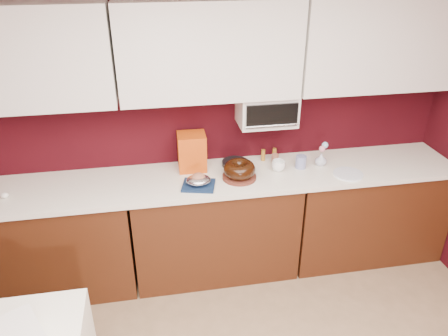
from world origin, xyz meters
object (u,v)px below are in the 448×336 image
at_px(toaster_oven, 267,109).
at_px(coffee_mug, 278,165).
at_px(foil_ham_nest, 198,180).
at_px(flower_vase, 321,159).
at_px(bundt_cake, 239,169).
at_px(pandoro_box, 192,152).
at_px(blue_jar, 301,162).

xyz_separation_m(toaster_oven, coffee_mug, (0.07, -0.16, -0.42)).
height_order(toaster_oven, foil_ham_nest, toaster_oven).
bearing_deg(flower_vase, toaster_oven, 164.25).
height_order(toaster_oven, coffee_mug, toaster_oven).
distance_m(bundt_cake, flower_vase, 0.72).
distance_m(pandoro_box, flower_vase, 1.06).
bearing_deg(blue_jar, flower_vase, 4.72).
bearing_deg(foil_ham_nest, flower_vase, 9.59).
bearing_deg(flower_vase, coffee_mug, -175.01).
relative_size(pandoro_box, blue_jar, 2.89).
distance_m(bundt_cake, blue_jar, 0.54).
relative_size(toaster_oven, coffee_mug, 4.25).
height_order(pandoro_box, blue_jar, pandoro_box).
xyz_separation_m(toaster_oven, pandoro_box, (-0.60, 0.00, -0.32)).
distance_m(toaster_oven, coffee_mug, 0.46).
distance_m(pandoro_box, blue_jar, 0.89).
bearing_deg(toaster_oven, flower_vase, -15.75).
bearing_deg(foil_ham_nest, bundt_cake, 12.04).
height_order(toaster_oven, pandoro_box, toaster_oven).
distance_m(toaster_oven, bundt_cake, 0.53).
xyz_separation_m(foil_ham_nest, pandoro_box, (-0.01, 0.30, 0.10)).
height_order(bundt_cake, foil_ham_nest, bundt_cake).
distance_m(foil_ham_nest, blue_jar, 0.87).
bearing_deg(pandoro_box, coffee_mug, -11.81).
bearing_deg(blue_jar, bundt_cake, -170.32).
distance_m(toaster_oven, foil_ham_nest, 0.78).
xyz_separation_m(foil_ham_nest, coffee_mug, (0.66, 0.14, -0.00)).
bearing_deg(bundt_cake, flower_vase, 8.44).
bearing_deg(coffee_mug, flower_vase, 4.99).
xyz_separation_m(toaster_oven, blue_jar, (0.27, -0.14, -0.42)).
relative_size(foil_ham_nest, blue_jar, 1.79).
distance_m(coffee_mug, blue_jar, 0.20).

